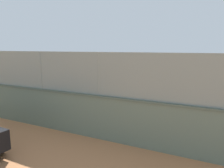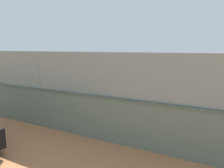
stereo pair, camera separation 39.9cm
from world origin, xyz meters
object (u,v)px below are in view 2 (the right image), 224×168
player_crossing_court (139,86)px  spare_ball_by_wall (179,136)px  sports_ball (130,100)px  player_at_service_line (139,80)px

player_crossing_court → spare_ball_by_wall: 7.17m
sports_ball → spare_ball_by_wall: sports_ball is taller
player_crossing_court → sports_ball: player_crossing_court is taller
player_crossing_court → spare_ball_by_wall: size_ratio=14.56×
sports_ball → spare_ball_by_wall: 6.53m
spare_ball_by_wall → player_crossing_court: bearing=-55.1°
player_at_service_line → player_crossing_court: bearing=110.3°
player_at_service_line → spare_ball_by_wall: size_ratio=14.73×
player_at_service_line → spare_ball_by_wall: player_at_service_line is taller
player_at_service_line → sports_ball: (-0.81, 3.97, -0.86)m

